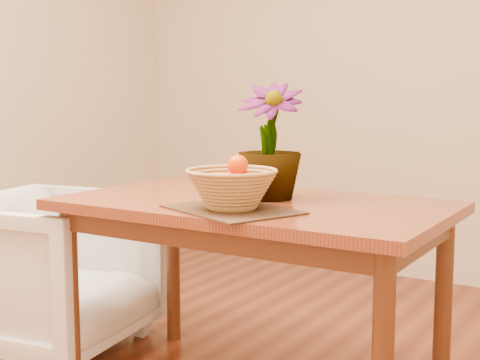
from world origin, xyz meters
The scene contains 7 objects.
wall_back centered at (0.00, 2.25, 1.35)m, with size 4.00×0.02×2.70m, color beige.
table centered at (0.00, 0.30, 0.66)m, with size 1.40×0.80×0.75m.
placemat centered at (0.05, 0.07, 0.75)m, with size 0.42×0.32×0.01m, color #3A2515.
wicker_basket centered at (0.05, 0.07, 0.82)m, with size 0.31×0.31×0.13m.
orange_pile centered at (0.05, 0.08, 0.85)m, with size 0.16×0.17×0.13m.
potted_plant centered at (0.03, 0.36, 0.97)m, with size 0.24×0.24×0.43m, color #194513.
armchair centered at (-1.01, 0.24, 0.39)m, with size 0.76×0.71×0.78m, color gray.
Camera 1 is at (1.23, -1.78, 1.13)m, focal length 50.00 mm.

